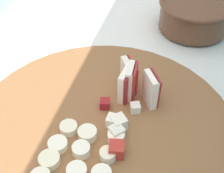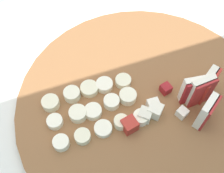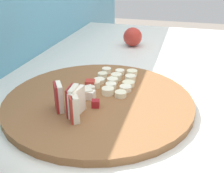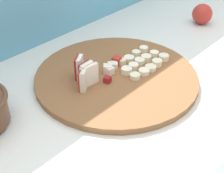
% 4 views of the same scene
% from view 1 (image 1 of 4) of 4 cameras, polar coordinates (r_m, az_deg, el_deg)
% --- Properties ---
extents(cutting_board, '(0.42, 0.42, 0.02)m').
position_cam_1_polar(cutting_board, '(0.47, -1.94, -8.30)').
color(cutting_board, brown).
rests_on(cutting_board, tiled_countertop).
extents(apple_wedge_fan, '(0.07, 0.08, 0.06)m').
position_cam_1_polar(apple_wedge_fan, '(0.50, 4.18, 0.86)').
color(apple_wedge_fan, maroon).
rests_on(apple_wedge_fan, cutting_board).
extents(apple_dice_pile, '(0.11, 0.07, 0.02)m').
position_cam_1_polar(apple_dice_pile, '(0.45, 0.96, -7.69)').
color(apple_dice_pile, '#EFE5CC').
rests_on(apple_dice_pile, cutting_board).
extents(banana_slice_rows, '(0.15, 0.11, 0.02)m').
position_cam_1_polar(banana_slice_rows, '(0.42, -7.30, -15.02)').
color(banana_slice_rows, beige).
rests_on(banana_slice_rows, cutting_board).
extents(ceramic_bowl, '(0.16, 0.16, 0.07)m').
position_cam_1_polar(ceramic_bowl, '(0.70, 15.42, 13.19)').
color(ceramic_bowl, brown).
rests_on(ceramic_bowl, tiled_countertop).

